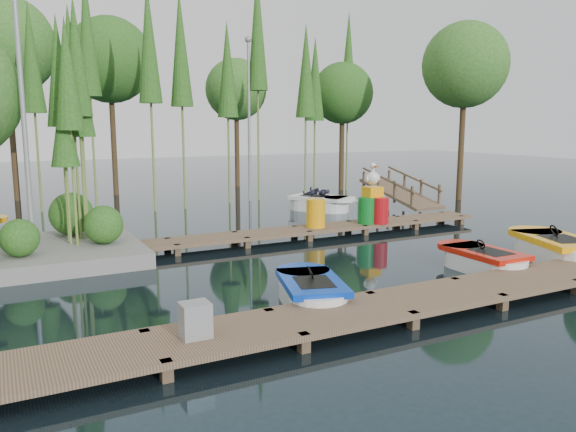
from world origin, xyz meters
name	(u,v)px	position (x,y,z in m)	size (l,w,h in m)	color
ground_plane	(280,263)	(0.00, 0.00, 0.00)	(90.00, 90.00, 0.00)	#1B2A32
near_dock	(391,305)	(0.00, -4.50, 0.23)	(18.00, 1.50, 0.50)	brown
far_dock	(272,234)	(1.00, 2.50, 0.23)	(15.00, 1.20, 0.50)	brown
tree_screen	(108,54)	(-2.04, 10.60, 6.12)	(34.42, 18.53, 10.31)	#412F1B
lamp_island	(21,90)	(-5.50, 2.50, 4.26)	(0.30, 0.30, 7.25)	gray
lamp_rear	(249,106)	(4.00, 11.00, 4.26)	(0.30, 0.30, 7.25)	gray
ramp	(400,192)	(9.00, 6.50, 0.59)	(1.50, 3.94, 1.49)	brown
boat_blue	(311,292)	(-0.91, -3.18, 0.24)	(1.76, 2.67, 0.83)	white
boat_red	(483,261)	(3.99, -2.88, 0.24)	(1.14, 2.47, 0.83)	white
boat_yellow_near	(555,250)	(6.41, -3.00, 0.29)	(2.22, 3.27, 1.01)	white
boat_white_far	(320,203)	(5.34, 6.99, 0.30)	(2.58, 3.06, 1.33)	white
utility_cabinet	(195,320)	(-3.67, -4.50, 0.57)	(0.44, 0.37, 0.54)	gray
yellow_barrel	(316,213)	(2.51, 2.50, 0.74)	(0.59, 0.59, 0.88)	#FFA60D
drum_cluster	(374,205)	(4.59, 2.35, 0.87)	(1.12, 1.03, 1.94)	#0B6B20
seagull_post	(359,207)	(4.12, 2.50, 0.83)	(0.49, 0.27, 0.79)	gray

